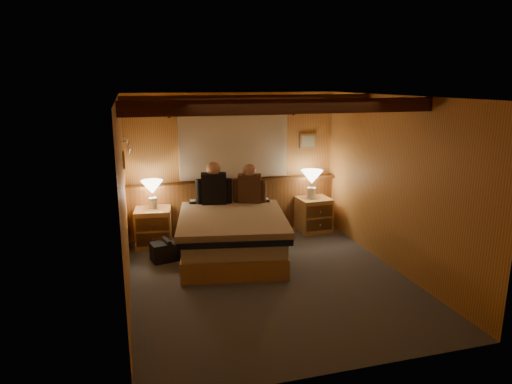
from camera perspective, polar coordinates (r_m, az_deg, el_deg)
name	(u,v)px	position (r m, az deg, el deg)	size (l,w,h in m)	color
floor	(269,279)	(6.23, 1.66, -10.79)	(4.20, 4.20, 0.00)	#484C56
ceiling	(271,96)	(5.67, 1.84, 11.87)	(4.20, 4.20, 0.00)	tan
wall_back	(233,164)	(7.82, -2.86, 3.52)	(3.60, 3.60, 0.00)	gold
wall_left	(124,202)	(5.58, -16.19, -1.19)	(4.20, 4.20, 0.00)	gold
wall_right	(394,184)	(6.59, 16.87, 1.00)	(4.20, 4.20, 0.00)	gold
wall_front	(344,248)	(3.97, 10.91, -6.95)	(3.60, 3.60, 0.00)	gold
wainscot	(235,205)	(7.91, -2.70, -1.66)	(3.60, 0.23, 0.94)	brown
curtain_window	(234,146)	(7.70, -2.77, 5.78)	(2.18, 0.09, 1.11)	#4E2413
ceiling_beams	(267,103)	(5.81, 1.38, 11.03)	(3.60, 1.65, 0.16)	#4E2413
coat_rail	(127,144)	(7.04, -15.77, 5.74)	(0.05, 0.55, 0.24)	white
framed_print	(308,141)	(8.15, 6.50, 6.35)	(0.30, 0.04, 0.25)	tan
bed	(232,235)	(6.85, -3.02, -5.34)	(1.81, 2.19, 0.67)	tan
nightstand_left	(154,227)	(7.49, -12.69, -4.33)	(0.61, 0.56, 0.61)	tan
nightstand_right	(314,214)	(8.09, 7.23, -2.80)	(0.56, 0.51, 0.59)	tan
lamp_left	(152,189)	(7.37, -12.86, 0.39)	(0.34, 0.34, 0.45)	silver
lamp_right	(312,179)	(7.94, 6.98, 1.67)	(0.38, 0.38, 0.49)	silver
person_left	(214,186)	(7.29, -5.31, 0.71)	(0.57, 0.29, 0.70)	black
person_right	(250,187)	(7.34, -0.81, 0.69)	(0.52, 0.31, 0.65)	#442B1B
duffel_bag	(167,251)	(6.91, -11.03, -7.20)	(0.51, 0.37, 0.33)	black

